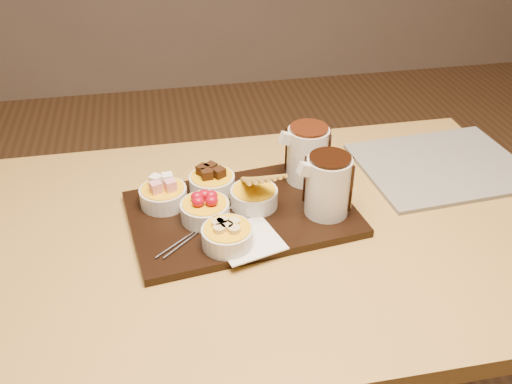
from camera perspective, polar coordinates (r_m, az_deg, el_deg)
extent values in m
cube|color=#B68D43|center=(1.19, 1.58, -4.43)|extent=(1.20, 0.80, 0.04)
cylinder|color=#B68D43|center=(1.70, -19.56, -9.28)|extent=(0.06, 0.06, 0.71)
cylinder|color=#B68D43|center=(1.83, 15.85, -5.01)|extent=(0.06, 0.06, 0.71)
cube|color=black|center=(1.20, -1.41, -2.18)|extent=(0.50, 0.36, 0.02)
cube|color=white|center=(1.11, -0.86, -4.80)|extent=(0.15, 0.15, 0.00)
cylinder|color=beige|center=(1.22, -9.24, -0.43)|extent=(0.10, 0.10, 0.04)
cylinder|color=beige|center=(1.25, -4.41, 0.83)|extent=(0.10, 0.10, 0.04)
cylinder|color=beige|center=(1.16, -5.12, -1.93)|extent=(0.10, 0.10, 0.04)
cylinder|color=beige|center=(1.20, -0.20, -0.56)|extent=(0.10, 0.10, 0.04)
cylinder|color=beige|center=(1.09, -2.87, -4.50)|extent=(0.10, 0.10, 0.04)
cylinder|color=silver|center=(1.16, 7.21, 0.58)|extent=(0.10, 0.10, 0.13)
cylinder|color=silver|center=(1.27, 5.18, 3.72)|extent=(0.10, 0.10, 0.13)
cube|color=beige|center=(1.44, 18.07, 2.50)|extent=(0.40, 0.33, 0.01)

